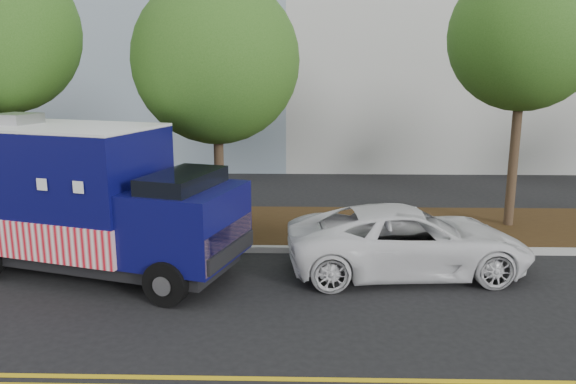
{
  "coord_description": "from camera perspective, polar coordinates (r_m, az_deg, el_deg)",
  "views": [
    {
      "loc": [
        2.69,
        -11.93,
        4.5
      ],
      "look_at": [
        2.37,
        0.6,
        1.72
      ],
      "focal_mm": 35.0,
      "sensor_mm": 36.0,
      "label": 1
    }
  ],
  "objects": [
    {
      "name": "white_car",
      "position": [
        12.81,
        12.1,
        -4.81
      ],
      "size": [
        5.54,
        2.9,
        1.49
      ],
      "primitive_type": "imported",
      "rotation": [
        0.0,
        0.0,
        1.65
      ],
      "color": "white",
      "rests_on": "ground"
    },
    {
      "name": "tree_b",
      "position": [
        14.82,
        -7.31,
        13.09
      ],
      "size": [
        4.27,
        4.27,
        6.82
      ],
      "color": "#38281C",
      "rests_on": "ground"
    },
    {
      "name": "tree_c",
      "position": [
        16.61,
        22.88,
        14.37
      ],
      "size": [
        3.98,
        3.98,
        7.31
      ],
      "color": "#38281C",
      "rests_on": "ground"
    },
    {
      "name": "ground",
      "position": [
        13.03,
        -10.66,
        -7.91
      ],
      "size": [
        120.0,
        120.0,
        0.0
      ],
      "primitive_type": "plane",
      "color": "black",
      "rests_on": "ground"
    },
    {
      "name": "curb",
      "position": [
        14.3,
        -9.51,
        -5.69
      ],
      "size": [
        120.0,
        0.18,
        0.15
      ],
      "primitive_type": "cube",
      "color": "#9E9E99",
      "rests_on": "ground"
    },
    {
      "name": "sign_post",
      "position": [
        14.93,
        -14.99,
        -0.69
      ],
      "size": [
        0.06,
        0.06,
        2.4
      ],
      "primitive_type": "cube",
      "color": "#473828",
      "rests_on": "ground"
    },
    {
      "name": "mulch_strip",
      "position": [
        16.27,
        -8.13,
        -3.39
      ],
      "size": [
        120.0,
        4.0,
        0.15
      ],
      "primitive_type": "cube",
      "color": "black",
      "rests_on": "ground"
    },
    {
      "name": "food_truck",
      "position": [
        13.22,
        -20.35,
        -1.0
      ],
      "size": [
        7.04,
        4.23,
        3.5
      ],
      "rotation": [
        0.0,
        0.0,
        -0.3
      ],
      "color": "black",
      "rests_on": "ground"
    },
    {
      "name": "centerline_near",
      "position": [
        9.13,
        -16.69,
        -17.54
      ],
      "size": [
        120.0,
        0.1,
        0.01
      ],
      "primitive_type": "cube",
      "color": "gold",
      "rests_on": "ground"
    }
  ]
}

